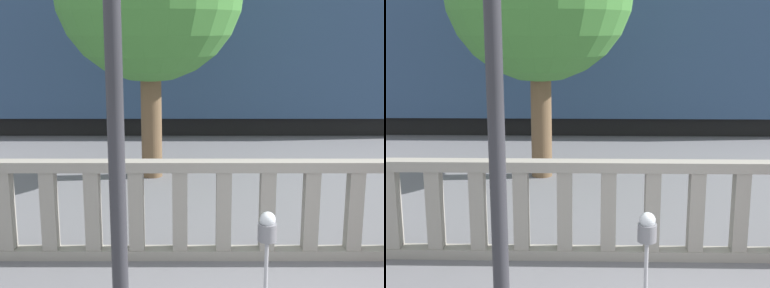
{
  "view_description": "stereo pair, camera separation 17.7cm",
  "coord_description": "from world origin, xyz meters",
  "views": [
    {
      "loc": [
        -1.31,
        -3.98,
        3.1
      ],
      "look_at": [
        -1.32,
        3.89,
        1.39
      ],
      "focal_mm": 50.0,
      "sensor_mm": 36.0,
      "label": 1
    },
    {
      "loc": [
        -1.13,
        -3.98,
        3.1
      ],
      "look_at": [
        -1.32,
        3.89,
        1.39
      ],
      "focal_mm": 50.0,
      "sensor_mm": 36.0,
      "label": 2
    }
  ],
  "objects": [
    {
      "name": "parking_meter",
      "position": [
        -0.57,
        0.95,
        1.1
      ],
      "size": [
        0.19,
        0.19,
        1.35
      ],
      "color": "#99999E",
      "rests_on": "ground"
    },
    {
      "name": "train_far",
      "position": [
        1.39,
        24.7,
        2.04
      ],
      "size": [
        29.03,
        3.01,
        4.5
      ],
      "color": "black",
      "rests_on": "ground"
    },
    {
      "name": "lamppost",
      "position": [
        -2.06,
        1.18,
        2.75
      ],
      "size": [
        0.37,
        0.37,
        5.41
      ],
      "color": "#2D2D33",
      "rests_on": "ground"
    },
    {
      "name": "train_near",
      "position": [
        -4.24,
        12.47,
        2.08
      ],
      "size": [
        20.27,
        2.67,
        4.57
      ],
      "color": "black",
      "rests_on": "ground"
    },
    {
      "name": "balustrade",
      "position": [
        0.0,
        2.89,
        0.69
      ],
      "size": [
        12.17,
        0.24,
        1.38
      ],
      "color": "gray",
      "rests_on": "ground"
    }
  ]
}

